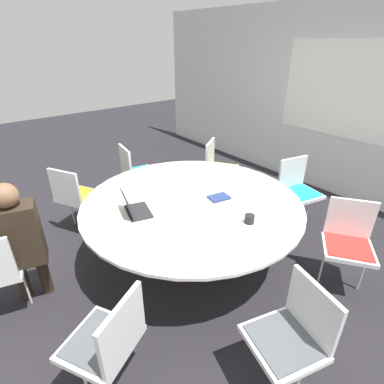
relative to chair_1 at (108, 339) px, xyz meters
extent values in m
plane|color=black|center=(-0.77, 1.31, -0.53)|extent=(16.00, 16.00, 0.00)
cube|color=silver|center=(-0.77, 4.06, 0.82)|extent=(8.00, 0.06, 2.70)
cube|color=white|center=(-0.77, 4.03, 1.02)|extent=(1.80, 0.01, 1.30)
cylinder|color=#B7B7BC|center=(-0.77, 1.31, -0.52)|extent=(0.59, 0.59, 0.02)
cylinder|color=#B7B7BC|center=(-0.77, 1.31, -0.17)|extent=(0.15, 0.15, 0.67)
cylinder|color=silver|center=(-0.77, 1.31, 0.18)|extent=(2.22, 2.22, 0.03)
cylinder|color=silver|center=(-1.21, -0.27, -0.31)|extent=(0.02, 0.02, 0.43)
cube|color=silver|center=(-0.06, -0.03, -0.07)|extent=(0.58, 0.59, 0.04)
cube|color=#4C5156|center=(-0.06, -0.03, -0.05)|extent=(0.51, 0.52, 0.01)
cube|color=silver|center=(0.11, 0.06, 0.15)|extent=(0.22, 0.38, 0.40)
cylinder|color=silver|center=(-0.14, 0.13, -0.31)|extent=(0.02, 0.02, 0.43)
cube|color=silver|center=(0.68, 0.88, -0.07)|extent=(0.54, 0.53, 0.04)
cube|color=#4C5156|center=(0.68, 0.88, -0.05)|extent=(0.48, 0.46, 0.01)
cube|color=silver|center=(0.74, 1.07, 0.15)|extent=(0.41, 0.15, 0.40)
cylinder|color=silver|center=(0.51, 0.93, -0.31)|extent=(0.02, 0.02, 0.43)
cube|color=silver|center=(0.48, 2.16, -0.07)|extent=(0.60, 0.59, 0.04)
cube|color=red|center=(0.48, 2.16, -0.05)|extent=(0.53, 0.52, 0.01)
cube|color=silver|center=(0.37, 2.32, 0.15)|extent=(0.36, 0.26, 0.40)
cylinder|color=silver|center=(0.63, 2.26, -0.31)|extent=(0.02, 0.02, 0.43)
cylinder|color=silver|center=(0.33, 2.06, -0.31)|extent=(0.02, 0.02, 0.43)
cube|color=silver|center=(-0.43, 2.78, -0.07)|extent=(0.51, 0.52, 0.04)
cube|color=teal|center=(-0.43, 2.78, -0.05)|extent=(0.45, 0.46, 0.01)
cube|color=silver|center=(-0.62, 2.83, 0.15)|extent=(0.12, 0.41, 0.40)
cylinder|color=silver|center=(-0.39, 2.96, -0.31)|extent=(0.02, 0.02, 0.43)
cylinder|color=silver|center=(-0.47, 2.61, -0.31)|extent=(0.02, 0.02, 0.43)
cube|color=silver|center=(-1.61, 2.57, -0.07)|extent=(0.59, 0.60, 0.04)
cube|color=olive|center=(-1.61, 2.57, -0.05)|extent=(0.52, 0.53, 0.01)
cube|color=silver|center=(-1.78, 2.46, 0.15)|extent=(0.26, 0.36, 0.40)
cylinder|color=silver|center=(-1.71, 2.72, -0.31)|extent=(0.02, 0.02, 0.43)
cylinder|color=silver|center=(-1.51, 2.42, -0.31)|extent=(0.02, 0.02, 0.43)
cube|color=silver|center=(-2.27, 1.55, -0.07)|extent=(0.50, 0.49, 0.04)
cube|color=teal|center=(-2.27, 1.55, -0.05)|extent=(0.44, 0.43, 0.01)
cube|color=silver|center=(-2.30, 1.36, 0.15)|extent=(0.42, 0.10, 0.40)
cylinder|color=silver|center=(-2.45, 1.58, -0.31)|extent=(0.02, 0.02, 0.43)
cylinder|color=silver|center=(-2.09, 1.52, -0.31)|extent=(0.02, 0.02, 0.43)
cube|color=silver|center=(-2.12, 0.61, -0.07)|extent=(0.58, 0.58, 0.04)
cube|color=olive|center=(-2.12, 0.61, -0.05)|extent=(0.51, 0.51, 0.01)
cube|color=silver|center=(-2.03, 0.43, 0.15)|extent=(0.38, 0.22, 0.40)
cylinder|color=silver|center=(-2.28, 0.52, -0.31)|extent=(0.02, 0.02, 0.43)
cylinder|color=silver|center=(-1.96, 0.69, -0.31)|extent=(0.02, 0.02, 0.43)
cylinder|color=#2D2319|center=(-1.31, -0.27, -0.29)|extent=(0.10, 0.10, 0.47)
cylinder|color=#2D2319|center=(-1.27, -0.10, -0.29)|extent=(0.10, 0.10, 0.47)
cube|color=#2D2319|center=(-1.19, -0.21, 0.22)|extent=(0.31, 0.41, 0.55)
sphere|color=brown|center=(-1.19, -0.21, 0.60)|extent=(0.20, 0.20, 0.20)
cube|color=#232326|center=(-0.92, 0.77, 0.21)|extent=(0.36, 0.29, 0.02)
cube|color=#232326|center=(-0.95, 0.67, 0.32)|extent=(0.32, 0.13, 0.20)
cube|color=black|center=(-0.95, 0.68, 0.32)|extent=(0.28, 0.11, 0.17)
cube|color=navy|center=(-0.64, 1.55, 0.21)|extent=(0.19, 0.24, 0.02)
cylinder|color=black|center=(-0.14, 1.45, 0.24)|extent=(0.09, 0.09, 0.08)
camera|label=1|loc=(1.29, -0.37, 1.68)|focal=28.00mm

